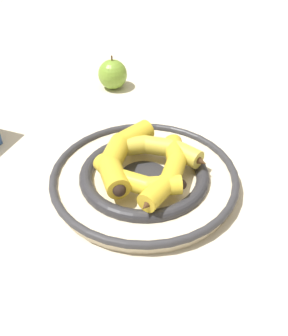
{
  "coord_description": "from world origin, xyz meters",
  "views": [
    {
      "loc": [
        0.13,
        0.53,
        0.46
      ],
      "look_at": [
        0.0,
        0.01,
        0.04
      ],
      "focal_mm": 42.0,
      "sensor_mm": 36.0,
      "label": 1
    }
  ],
  "objects_px": {
    "decorative_bowl": "(144,177)",
    "banana_a": "(133,179)",
    "banana_c": "(160,149)",
    "apple": "(113,74)",
    "banana_b": "(169,172)",
    "banana_d": "(121,153)"
  },
  "relations": [
    {
      "from": "banana_b",
      "to": "apple",
      "type": "relative_size",
      "value": 2.1
    },
    {
      "from": "banana_a",
      "to": "banana_d",
      "type": "xyz_separation_m",
      "value": [
        0.01,
        -0.07,
        0.0
      ]
    },
    {
      "from": "banana_d",
      "to": "banana_a",
      "type": "bearing_deg",
      "value": 32.59
    },
    {
      "from": "banana_b",
      "to": "decorative_bowl",
      "type": "bearing_deg",
      "value": 72.21
    },
    {
      "from": "apple",
      "to": "banana_d",
      "type": "bearing_deg",
      "value": 82.81
    },
    {
      "from": "banana_c",
      "to": "apple",
      "type": "height_order",
      "value": "apple"
    },
    {
      "from": "banana_d",
      "to": "decorative_bowl",
      "type": "bearing_deg",
      "value": 75.14
    },
    {
      "from": "apple",
      "to": "banana_b",
      "type": "bearing_deg",
      "value": 93.12
    },
    {
      "from": "decorative_bowl",
      "to": "banana_d",
      "type": "bearing_deg",
      "value": -42.18
    },
    {
      "from": "decorative_bowl",
      "to": "banana_a",
      "type": "distance_m",
      "value": 0.06
    },
    {
      "from": "apple",
      "to": "banana_c",
      "type": "bearing_deg",
      "value": 94.3
    },
    {
      "from": "banana_d",
      "to": "apple",
      "type": "xyz_separation_m",
      "value": [
        -0.04,
        -0.36,
        -0.02
      ]
    },
    {
      "from": "banana_a",
      "to": "apple",
      "type": "height_order",
      "value": "apple"
    },
    {
      "from": "banana_a",
      "to": "apple",
      "type": "xyz_separation_m",
      "value": [
        -0.04,
        -0.42,
        -0.01
      ]
    },
    {
      "from": "banana_b",
      "to": "banana_d",
      "type": "xyz_separation_m",
      "value": [
        0.07,
        -0.07,
        0.0
      ]
    },
    {
      "from": "banana_a",
      "to": "banana_c",
      "type": "bearing_deg",
      "value": 84.47
    },
    {
      "from": "decorative_bowl",
      "to": "apple",
      "type": "height_order",
      "value": "apple"
    },
    {
      "from": "banana_b",
      "to": "banana_c",
      "type": "relative_size",
      "value": 1.09
    },
    {
      "from": "decorative_bowl",
      "to": "banana_d",
      "type": "xyz_separation_m",
      "value": [
        0.03,
        -0.03,
        0.04
      ]
    },
    {
      "from": "decorative_bowl",
      "to": "banana_a",
      "type": "relative_size",
      "value": 2.35
    },
    {
      "from": "banana_c",
      "to": "banana_d",
      "type": "height_order",
      "value": "banana_d"
    },
    {
      "from": "decorative_bowl",
      "to": "banana_c",
      "type": "bearing_deg",
      "value": -140.39
    }
  ]
}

